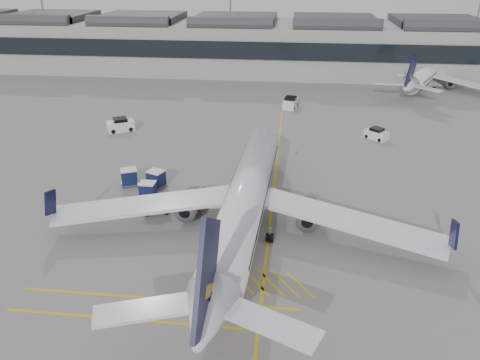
# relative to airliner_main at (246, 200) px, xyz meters

# --- Properties ---
(ground) EXTENTS (220.00, 220.00, 0.00)m
(ground) POSITION_rel_airliner_main_xyz_m (-7.69, -1.14, -3.16)
(ground) COLOR gray
(ground) RESTS_ON ground
(terminal) EXTENTS (200.00, 20.45, 12.40)m
(terminal) POSITION_rel_airliner_main_xyz_m (-7.69, 70.79, 2.98)
(terminal) COLOR #9E9E99
(terminal) RESTS_ON ground
(light_masts) EXTENTS (113.00, 0.60, 25.45)m
(light_masts) POSITION_rel_airliner_main_xyz_m (-9.35, 84.86, 11.33)
(light_masts) COLOR slate
(light_masts) RESTS_ON ground
(apron_markings) EXTENTS (0.25, 60.00, 0.01)m
(apron_markings) POSITION_rel_airliner_main_xyz_m (2.31, 8.86, -3.16)
(apron_markings) COLOR gold
(apron_markings) RESTS_ON ground
(airliner_main) EXTENTS (37.02, 40.50, 10.76)m
(airliner_main) POSITION_rel_airliner_main_xyz_m (0.00, 0.00, 0.00)
(airliner_main) COLOR white
(airliner_main) RESTS_ON ground
(airliner_far) EXTENTS (28.19, 31.10, 8.99)m
(airliner_far) POSITION_rel_airliner_main_xyz_m (30.89, 59.77, -0.52)
(airliner_far) COLOR white
(airliner_far) RESTS_ON ground
(belt_loader) EXTENTS (5.09, 2.68, 2.01)m
(belt_loader) POSITION_rel_airliner_main_xyz_m (-4.37, 4.33, -2.57)
(belt_loader) COLOR silver
(belt_loader) RESTS_ON ground
(baggage_cart_a) EXTENTS (1.85, 1.68, 1.60)m
(baggage_cart_a) POSITION_rel_airliner_main_xyz_m (-1.28, 6.71, -2.31)
(baggage_cart_a) COLOR gray
(baggage_cart_a) RESTS_ON ground
(baggage_cart_b) EXTENTS (1.82, 1.51, 1.89)m
(baggage_cart_b) POSITION_rel_airliner_main_xyz_m (-11.31, 5.25, -2.15)
(baggage_cart_b) COLOR gray
(baggage_cart_b) RESTS_ON ground
(baggage_cart_c) EXTENTS (2.35, 2.17, 2.00)m
(baggage_cart_c) POSITION_rel_airliner_main_xyz_m (-11.20, 8.14, -2.09)
(baggage_cart_c) COLOR gray
(baggage_cart_c) RESTS_ON ground
(baggage_cart_d) EXTENTS (2.39, 2.23, 2.01)m
(baggage_cart_d) POSITION_rel_airliner_main_xyz_m (-14.45, 8.22, -2.09)
(baggage_cart_d) COLOR gray
(baggage_cart_d) RESTS_ON ground
(ramp_agent_a) EXTENTS (0.63, 0.68, 1.56)m
(ramp_agent_a) POSITION_rel_airliner_main_xyz_m (-1.44, 4.60, -2.38)
(ramp_agent_a) COLOR orange
(ramp_agent_a) RESTS_ON ground
(ramp_agent_b) EXTENTS (1.17, 1.14, 1.90)m
(ramp_agent_b) POSITION_rel_airliner_main_xyz_m (-5.26, 2.16, -2.21)
(ramp_agent_b) COLOR orange
(ramp_agent_b) RESTS_ON ground
(pushback_tug) EXTENTS (2.99, 2.30, 1.48)m
(pushback_tug) POSITION_rel_airliner_main_xyz_m (-9.55, 2.31, -2.50)
(pushback_tug) COLOR #585A4D
(pushback_tug) RESTS_ON ground
(safety_cone_nose) EXTENTS (0.38, 0.38, 0.53)m
(safety_cone_nose) POSITION_rel_airliner_main_xyz_m (4.85, 20.19, -2.90)
(safety_cone_nose) COLOR #F24C0A
(safety_cone_nose) RESTS_ON ground
(safety_cone_engine) EXTENTS (0.32, 0.32, 0.44)m
(safety_cone_engine) POSITION_rel_airliner_main_xyz_m (6.46, 6.10, -2.94)
(safety_cone_engine) COLOR #F24C0A
(safety_cone_engine) RESTS_ON ground
(service_van_left) EXTENTS (4.41, 3.66, 2.03)m
(service_van_left) POSITION_rel_airliner_main_xyz_m (-21.97, 26.54, -2.25)
(service_van_left) COLOR silver
(service_van_left) RESTS_ON ground
(service_van_mid) EXTENTS (2.72, 4.22, 2.00)m
(service_van_mid) POSITION_rel_airliner_main_xyz_m (3.68, 41.79, -2.27)
(service_van_mid) COLOR silver
(service_van_mid) RESTS_ON ground
(service_van_right) EXTENTS (3.55, 3.44, 1.70)m
(service_van_right) POSITION_rel_airliner_main_xyz_m (16.42, 27.33, -2.40)
(service_van_right) COLOR silver
(service_van_right) RESTS_ON ground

